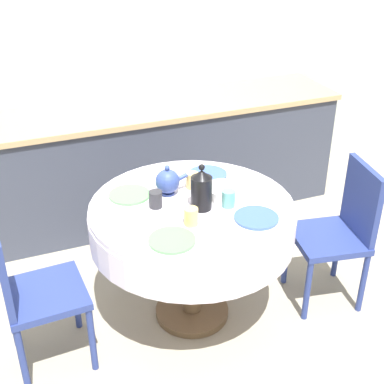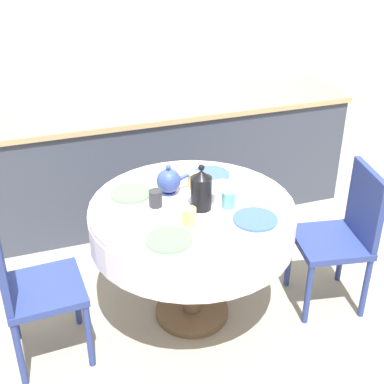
{
  "view_description": "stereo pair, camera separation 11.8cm",
  "coord_description": "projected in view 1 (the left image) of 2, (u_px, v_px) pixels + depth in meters",
  "views": [
    {
      "loc": [
        -0.92,
        -2.32,
        2.22
      ],
      "look_at": [
        0.0,
        0.0,
        0.85
      ],
      "focal_mm": 50.0,
      "sensor_mm": 36.0,
      "label": 1
    },
    {
      "loc": [
        -0.81,
        -2.36,
        2.22
      ],
      "look_at": [
        0.0,
        0.0,
        0.85
      ],
      "focal_mm": 50.0,
      "sensor_mm": 36.0,
      "label": 2
    }
  ],
  "objects": [
    {
      "name": "kitchen_counter",
      "position": [
        131.0,
        164.0,
        4.07
      ],
      "size": [
        3.24,
        0.64,
        0.89
      ],
      "color": "#383D4C",
      "rests_on": "ground_plane"
    },
    {
      "name": "fruit_bowl",
      "position": [
        223.0,
        192.0,
        2.94
      ],
      "size": [
        0.2,
        0.2,
        0.07
      ],
      "primitive_type": "cylinder",
      "color": "silver",
      "rests_on": "dining_table"
    },
    {
      "name": "chair_right",
      "position": [
        29.0,
        288.0,
        2.69
      ],
      "size": [
        0.42,
        0.42,
        0.9
      ],
      "rotation": [
        0.0,
        0.0,
        -1.52
      ],
      "color": "navy",
      "rests_on": "ground_plane"
    },
    {
      "name": "plate_far_right",
      "position": [
        208.0,
        174.0,
        3.19
      ],
      "size": [
        0.23,
        0.23,
        0.01
      ],
      "primitive_type": "cylinder",
      "color": "#3856AD",
      "rests_on": "dining_table"
    },
    {
      "name": "cup_near_left",
      "position": [
        191.0,
        217.0,
        2.69
      ],
      "size": [
        0.07,
        0.07,
        0.09
      ],
      "primitive_type": "cylinder",
      "color": "#DBB766",
      "rests_on": "dining_table"
    },
    {
      "name": "dining_table",
      "position": [
        192.0,
        225.0,
        2.95
      ],
      "size": [
        1.13,
        1.13,
        0.77
      ],
      "color": "brown",
      "rests_on": "ground_plane"
    },
    {
      "name": "plate_far_left",
      "position": [
        129.0,
        195.0,
        2.97
      ],
      "size": [
        0.23,
        0.23,
        0.01
      ],
      "primitive_type": "cylinder",
      "color": "#5BA85B",
      "rests_on": "dining_table"
    },
    {
      "name": "ground_plane",
      "position": [
        192.0,
        313.0,
        3.26
      ],
      "size": [
        12.0,
        12.0,
        0.0
      ],
      "primitive_type": "plane",
      "color": "#9E937F"
    },
    {
      "name": "chair_left",
      "position": [
        341.0,
        228.0,
        3.18
      ],
      "size": [
        0.46,
        0.46,
        0.9
      ],
      "rotation": [
        0.0,
        0.0,
        1.4
      ],
      "color": "navy",
      "rests_on": "ground_plane"
    },
    {
      "name": "cup_far_left",
      "position": [
        156.0,
        199.0,
        2.85
      ],
      "size": [
        0.07,
        0.07,
        0.09
      ],
      "primitive_type": "cylinder",
      "color": "#28282D",
      "rests_on": "dining_table"
    },
    {
      "name": "cup_far_right",
      "position": [
        192.0,
        181.0,
        3.04
      ],
      "size": [
        0.07,
        0.07,
        0.09
      ],
      "primitive_type": "cylinder",
      "color": "#DBB766",
      "rests_on": "dining_table"
    },
    {
      "name": "wall_back",
      "position": [
        112.0,
        41.0,
        3.93
      ],
      "size": [
        7.0,
        0.05,
        2.6
      ],
      "color": "beige",
      "rests_on": "ground_plane"
    },
    {
      "name": "coffee_carafe",
      "position": [
        201.0,
        190.0,
        2.81
      ],
      "size": [
        0.11,
        0.11,
        0.26
      ],
      "color": "black",
      "rests_on": "dining_table"
    },
    {
      "name": "teapot",
      "position": [
        168.0,
        181.0,
        2.96
      ],
      "size": [
        0.19,
        0.14,
        0.18
      ],
      "color": "#33478E",
      "rests_on": "dining_table"
    },
    {
      "name": "cup_near_right",
      "position": [
        228.0,
        199.0,
        2.85
      ],
      "size": [
        0.07,
        0.07,
        0.09
      ],
      "primitive_type": "cylinder",
      "color": "#5BA39E",
      "rests_on": "dining_table"
    },
    {
      "name": "plate_near_left",
      "position": [
        172.0,
        240.0,
        2.58
      ],
      "size": [
        0.23,
        0.23,
        0.01
      ],
      "primitive_type": "cylinder",
      "color": "#5BA85B",
      "rests_on": "dining_table"
    },
    {
      "name": "plate_near_right",
      "position": [
        256.0,
        218.0,
        2.76
      ],
      "size": [
        0.23,
        0.23,
        0.01
      ],
      "primitive_type": "cylinder",
      "color": "#3856AD",
      "rests_on": "dining_table"
    }
  ]
}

